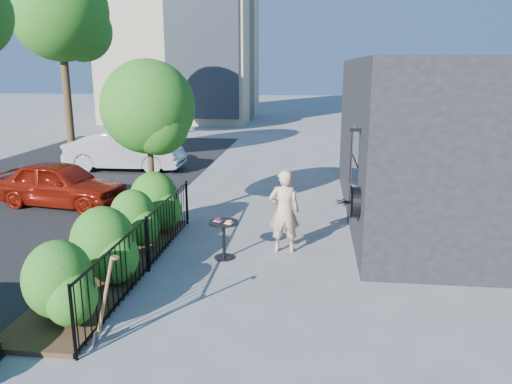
# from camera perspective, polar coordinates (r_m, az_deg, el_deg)

# --- Properties ---
(ground) EXTENTS (120.00, 120.00, 0.00)m
(ground) POSITION_cam_1_polar(r_m,az_deg,el_deg) (9.54, -3.46, -9.44)
(ground) COLOR gray
(ground) RESTS_ON ground
(shop_building) EXTENTS (6.22, 9.00, 4.00)m
(shop_building) POSITION_cam_1_polar(r_m,az_deg,el_deg) (13.79, 23.23, 5.46)
(shop_building) COLOR black
(shop_building) RESTS_ON ground
(fence) EXTENTS (0.05, 6.05, 1.10)m
(fence) POSITION_cam_1_polar(r_m,az_deg,el_deg) (9.70, -12.31, -5.79)
(fence) COLOR black
(fence) RESTS_ON ground
(planting_bed) EXTENTS (1.30, 6.00, 0.08)m
(planting_bed) POSITION_cam_1_polar(r_m,az_deg,el_deg) (10.13, -15.94, -8.31)
(planting_bed) COLOR #382616
(planting_bed) RESTS_ON ground
(shrubs) EXTENTS (1.10, 5.60, 1.24)m
(shrubs) POSITION_cam_1_polar(r_m,az_deg,el_deg) (9.95, -15.45, -4.62)
(shrubs) COLOR #1F5714
(shrubs) RESTS_ON ground
(patio_tree) EXTENTS (2.20, 2.20, 3.94)m
(patio_tree) POSITION_cam_1_polar(r_m,az_deg,el_deg) (12.03, -11.98, 8.84)
(patio_tree) COLOR #3F2B19
(patio_tree) RESTS_ON ground
(street_tree_far) EXTENTS (4.40, 4.40, 8.28)m
(street_tree_far) POSITION_cam_1_polar(r_m,az_deg,el_deg) (25.41, -21.38, 18.00)
(street_tree_far) COLOR #3F2B19
(street_tree_far) RESTS_ON ground
(cafe_table) EXTENTS (0.62, 0.62, 0.83)m
(cafe_table) POSITION_cam_1_polar(r_m,az_deg,el_deg) (10.15, -3.69, -4.71)
(cafe_table) COLOR black
(cafe_table) RESTS_ON ground
(woman) EXTENTS (0.68, 0.47, 1.77)m
(woman) POSITION_cam_1_polar(r_m,az_deg,el_deg) (10.42, 3.24, -2.20)
(woman) COLOR #D2A488
(woman) RESTS_ON ground
(shovel) EXTENTS (0.46, 0.18, 1.38)m
(shovel) POSITION_cam_1_polar(r_m,az_deg,el_deg) (7.38, -17.06, -12.30)
(shovel) COLOR brown
(shovel) RESTS_ON ground
(car_red) EXTENTS (3.94, 2.12, 1.27)m
(car_red) POSITION_cam_1_polar(r_m,az_deg,el_deg) (14.93, -21.39, 0.89)
(car_red) COLOR maroon
(car_red) RESTS_ON ground
(car_silver) EXTENTS (4.39, 1.57, 1.44)m
(car_silver) POSITION_cam_1_polar(r_m,az_deg,el_deg) (19.43, -14.72, 4.54)
(car_silver) COLOR #B4B5BA
(car_silver) RESTS_ON ground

